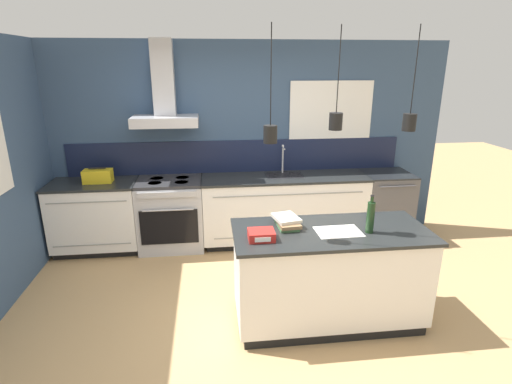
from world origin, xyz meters
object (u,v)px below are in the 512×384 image
(oven_range, at_px, (171,214))
(dishwasher, at_px, (384,205))
(red_supply_box, at_px, (261,235))
(book_stack, at_px, (287,221))
(bottle_on_island, at_px, (371,217))
(yellow_toolbox, at_px, (98,176))

(oven_range, height_order, dishwasher, same)
(red_supply_box, bearing_deg, book_stack, 44.45)
(bottle_on_island, bearing_deg, oven_range, 135.25)
(oven_range, bearing_deg, bottle_on_island, -44.75)
(oven_range, relative_size, red_supply_box, 4.15)
(oven_range, bearing_deg, book_stack, -53.96)
(dishwasher, height_order, bottle_on_island, bottle_on_island)
(red_supply_box, xyz_separation_m, yellow_toolbox, (-1.78, 1.90, 0.04))
(book_stack, bearing_deg, oven_range, 126.04)
(book_stack, xyz_separation_m, yellow_toolbox, (-2.05, 1.64, 0.04))
(book_stack, distance_m, yellow_toolbox, 2.62)
(dishwasher, distance_m, book_stack, 2.41)
(dishwasher, bearing_deg, bottle_on_island, -118.31)
(dishwasher, height_order, red_supply_box, red_supply_box)
(bottle_on_island, height_order, book_stack, bottle_on_island)
(oven_range, bearing_deg, red_supply_box, -63.97)
(bottle_on_island, relative_size, book_stack, 0.97)
(dishwasher, xyz_separation_m, yellow_toolbox, (-3.74, 0.00, 0.54))
(oven_range, bearing_deg, dishwasher, 0.08)
(oven_range, relative_size, bottle_on_island, 2.66)
(red_supply_box, distance_m, yellow_toolbox, 2.61)
(dishwasher, bearing_deg, yellow_toolbox, 180.00)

